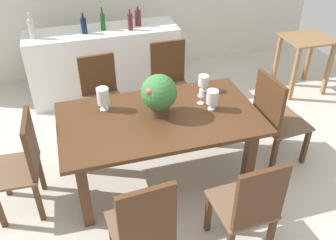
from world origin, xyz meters
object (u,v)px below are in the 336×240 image
dining_table (160,127)px  chair_far_right (170,80)px  chair_near_left (144,229)px  wine_bottle_amber (84,25)px  chair_far_left (101,93)px  side_table (305,52)px  wine_bottle_dark (32,28)px  kitchen_counter (105,63)px  chair_foot_end (275,116)px  wine_bottle_tall (130,22)px  crystal_vase_left (212,98)px  crystal_vase_center_near (204,81)px  wine_bottle_clear (138,18)px  wine_bottle_green (103,21)px  chair_near_right (250,206)px  flower_centerpiece (159,94)px  chair_head_end (24,161)px  crystal_vase_right (103,97)px  wine_glass (201,93)px

dining_table → chair_far_right: chair_far_right is taller
chair_near_left → chair_far_right: size_ratio=1.04×
chair_far_right → wine_bottle_amber: 1.27m
chair_far_left → side_table: (2.79, 0.22, 0.06)m
wine_bottle_dark → chair_near_left: bearing=-76.8°
wine_bottle_amber → side_table: 2.93m
kitchen_counter → wine_bottle_dark: wine_bottle_dark is taller
chair_foot_end → wine_bottle_amber: (-1.67, 1.83, 0.48)m
wine_bottle_tall → side_table: 2.37m
dining_table → crystal_vase_left: (0.50, -0.01, 0.24)m
crystal_vase_left → wine_bottle_tall: wine_bottle_tall is taller
crystal_vase_center_near → wine_bottle_clear: wine_bottle_clear is taller
dining_table → wine_bottle_green: size_ratio=6.36×
chair_near_left → wine_bottle_tall: 2.89m
chair_near_right → side_table: (1.96, 2.26, 0.04)m
wine_bottle_dark → wine_bottle_tall: (1.18, -0.06, -0.02)m
flower_centerpiece → crystal_vase_left: size_ratio=1.99×
chair_head_end → wine_bottle_amber: bearing=160.0°
dining_table → chair_near_left: size_ratio=1.76×
chair_near_left → flower_centerpiece: flower_centerpiece is taller
chair_far_left → kitchen_counter: bearing=75.3°
chair_near_right → crystal_vase_right: 1.60m
chair_head_end → kitchen_counter: (0.97, 1.88, -0.07)m
wine_bottle_amber → wine_bottle_tall: size_ratio=0.96×
chair_head_end → chair_near_right: size_ratio=0.98×
chair_foot_end → crystal_vase_center_near: bearing=57.2°
chair_head_end → flower_centerpiece: 1.30m
chair_head_end → crystal_vase_right: crystal_vase_right is taller
wine_bottle_amber → wine_bottle_tall: bearing=-4.5°
crystal_vase_center_near → wine_bottle_amber: wine_bottle_amber is taller
chair_head_end → crystal_vase_left: 1.75m
chair_head_end → wine_bottle_amber: size_ratio=3.77×
chair_far_left → wine_glass: (0.85, -0.90, 0.36)m
wine_glass → wine_bottle_clear: wine_bottle_clear is taller
crystal_vase_right → wine_bottle_dark: bearing=111.3°
crystal_vase_center_near → crystal_vase_right: size_ratio=0.75×
crystal_vase_center_near → wine_bottle_tall: bearing=107.1°
flower_centerpiece → kitchen_counter: bearing=98.0°
crystal_vase_right → wine_bottle_clear: (0.70, 1.64, 0.13)m
dining_table → wine_bottle_green: wine_bottle_green is taller
chair_foot_end → wine_bottle_dark: 2.97m
chair_far_left → crystal_vase_left: 1.43m
wine_bottle_amber → wine_bottle_clear: bearing=6.8°
wine_bottle_green → side_table: size_ratio=0.37×
chair_head_end → chair_near_right: bearing=60.6°
flower_centerpiece → side_table: 2.69m
crystal_vase_left → crystal_vase_right: bearing=163.9°
wine_bottle_dark → side_table: 3.53m
crystal_vase_right → dining_table: bearing=-29.7°
chair_head_end → crystal_vase_right: size_ratio=4.29×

